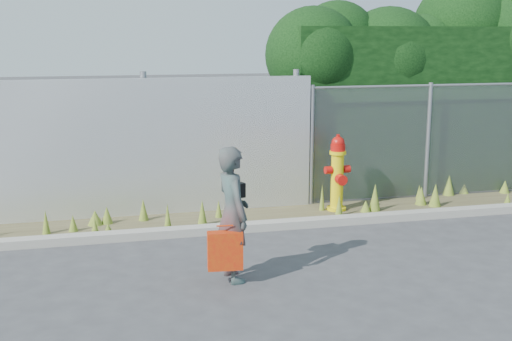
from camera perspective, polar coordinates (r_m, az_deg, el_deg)
name	(u,v)px	position (r m, az deg, el deg)	size (l,w,h in m)	color
ground	(306,271)	(8.02, 4.49, -8.94)	(80.00, 80.00, 0.00)	#39393B
curb	(269,225)	(9.64, 1.18, -4.90)	(16.00, 0.22, 0.12)	gray
weed_strip	(241,212)	(10.16, -1.33, -3.68)	(16.00, 1.33, 0.53)	#4C452B
corrugated_fence	(44,152)	(10.31, -18.33, 1.56)	(8.50, 0.21, 2.30)	silver
chainlink_fence	(481,138)	(12.22, 19.36, 2.70)	(6.50, 0.07, 2.05)	gray
hedge	(458,73)	(13.05, 17.49, 8.30)	(7.70, 2.20, 3.92)	black
fire_hydrant	(337,174)	(10.56, 7.25, -0.34)	(0.43, 0.38, 1.28)	yellow
woman	(233,214)	(7.52, -2.10, -3.89)	(0.59, 0.39, 1.61)	#106660
red_tote_bag	(225,251)	(7.44, -2.77, -7.12)	(0.41, 0.15, 0.53)	red
black_shoulder_bag	(235,191)	(7.70, -1.85, -1.81)	(0.23, 0.10, 0.18)	black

